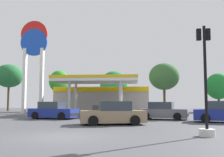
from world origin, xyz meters
TOP-DOWN VIEW (x-y plane):
  - ground_plane at (0.00, 0.00)m, footprint 90.00×90.00m
  - gas_station at (-1.10, 24.45)m, footprint 12.85×12.21m
  - station_pole_sign at (-9.77, 20.92)m, footprint 3.60×0.56m
  - car_0 at (1.90, 6.34)m, footprint 4.83×2.77m
  - car_1 at (-4.05, 11.57)m, footprint 4.70×2.83m
  - car_2 at (10.32, 8.85)m, footprint 4.92×2.90m
  - car_3 at (5.93, 11.66)m, footprint 4.67×2.91m
  - traffic_signal_1 at (6.81, 0.69)m, footprint 0.74×0.74m
  - tree_0 at (-16.63, 28.08)m, footprint 4.49×4.49m
  - tree_1 at (-8.50, 28.43)m, footprint 3.16×3.16m
  - tree_2 at (0.24, 28.54)m, footprint 4.32×4.32m
  - tree_3 at (8.03, 28.49)m, footprint 4.64×4.64m
  - tree_4 at (16.07, 28.38)m, footprint 3.74×3.74m

SIDE VIEW (x-z plane):
  - ground_plane at x=0.00m, z-range 0.00..0.00m
  - car_3 at x=5.93m, z-range -0.07..1.48m
  - car_1 at x=-4.05m, z-range -0.07..1.50m
  - car_0 at x=1.90m, z-range -0.08..1.55m
  - car_2 at x=10.32m, z-range -0.08..1.57m
  - traffic_signal_1 at x=6.81m, z-range -0.84..4.47m
  - gas_station at x=-1.10m, z-range -0.17..4.33m
  - tree_4 at x=16.07m, z-range 0.91..6.70m
  - tree_2 at x=0.24m, z-range 1.02..7.27m
  - tree_1 at x=-8.50m, z-range 1.46..7.90m
  - tree_3 at x=8.03m, z-range 1.62..9.05m
  - tree_0 at x=-16.63m, z-range 1.86..9.33m
  - station_pole_sign at x=-9.77m, z-range 1.56..13.81m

